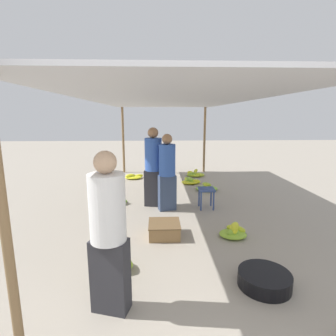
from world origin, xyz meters
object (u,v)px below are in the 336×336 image
object	(u,v)px
banana_pile_left_0	(120,265)
banana_pile_right_0	(195,174)
basin_black	(264,279)
shopper_walking_mid	(167,171)
vendor_foreground	(108,232)
banana_pile_left_1	(118,200)
banana_pile_left_2	(133,177)
crate_near	(164,229)
banana_pile_right_3	(191,181)
stool	(206,192)
banana_pile_right_2	(234,231)
shopper_walking_far	(153,166)
banana_pile_right_1	(207,188)

from	to	relation	value
banana_pile_left_0	banana_pile_right_0	xyz separation A→B (m)	(1.77, 5.42, 0.00)
basin_black	shopper_walking_mid	distance (m)	2.96
vendor_foreground	basin_black	size ratio (longest dim) A/B	2.71
banana_pile_right_0	banana_pile_left_1	bearing A→B (deg)	-128.62
banana_pile_left_1	shopper_walking_mid	size ratio (longest dim) A/B	0.28
shopper_walking_mid	basin_black	bearing A→B (deg)	-68.36
banana_pile_left_0	vendor_foreground	bearing A→B (deg)	-88.51
banana_pile_left_2	crate_near	xyz separation A→B (m)	(0.90, -4.19, 0.05)
vendor_foreground	banana_pile_right_3	size ratio (longest dim) A/B	2.83
stool	banana_pile_right_2	xyz separation A→B (m)	(0.21, -1.39, -0.27)
shopper_walking_far	banana_pile_right_0	bearing A→B (deg)	65.07
stool	crate_near	bearing A→B (deg)	-125.76
stool	banana_pile_left_2	world-z (taller)	stool
vendor_foreground	stool	distance (m)	3.43
stool	banana_pile_right_1	xyz separation A→B (m)	(0.28, 1.38, -0.29)
banana_pile_left_2	shopper_walking_mid	bearing A→B (deg)	-71.07
vendor_foreground	banana_pile_left_1	world-z (taller)	vendor_foreground
banana_pile_left_0	banana_pile_left_1	world-z (taller)	banana_pile_left_1
shopper_walking_far	banana_pile_right_2	bearing A→B (deg)	-49.87
banana_pile_right_1	banana_pile_right_2	bearing A→B (deg)	-91.40
banana_pile_left_0	banana_pile_right_1	size ratio (longest dim) A/B	0.71
vendor_foreground	banana_pile_left_1	bearing A→B (deg)	97.19
banana_pile_left_0	banana_pile_right_2	xyz separation A→B (m)	(1.79, 0.90, 0.02)
banana_pile_right_1	crate_near	distance (m)	2.98
basin_black	banana_pile_left_0	xyz separation A→B (m)	(-1.77, 0.42, -0.02)
banana_pile_right_1	banana_pile_right_2	xyz separation A→B (m)	(-0.07, -2.78, 0.02)
shopper_walking_mid	shopper_walking_far	bearing A→B (deg)	136.30
vendor_foreground	stool	world-z (taller)	vendor_foreground
banana_pile_right_1	banana_pile_right_0	bearing A→B (deg)	92.73
banana_pile_right_3	banana_pile_left_1	bearing A→B (deg)	-137.72
banana_pile_right_1	banana_pile_right_2	size ratio (longest dim) A/B	1.25
basin_black	banana_pile_left_1	size ratio (longest dim) A/B	1.36
crate_near	shopper_walking_mid	bearing A→B (deg)	85.65
vendor_foreground	banana_pile_right_0	xyz separation A→B (m)	(1.75, 6.15, -0.80)
shopper_walking_mid	banana_pile_right_0	bearing A→B (deg)	71.65
basin_black	banana_pile_right_0	distance (m)	5.85
banana_pile_right_3	crate_near	bearing A→B (deg)	-104.41
banana_pile_left_1	banana_pile_left_2	xyz separation A→B (m)	(0.13, 2.46, -0.03)
banana_pile_right_0	crate_near	distance (m)	4.61
banana_pile_left_0	banana_pile_right_2	size ratio (longest dim) A/B	0.89
banana_pile_right_2	crate_near	size ratio (longest dim) A/B	0.91
stool	shopper_walking_mid	bearing A→B (deg)	-176.51
banana_pile_left_1	banana_pile_right_2	bearing A→B (deg)	-39.18
banana_pile_left_2	banana_pile_right_3	bearing A→B (deg)	-21.54
banana_pile_left_0	shopper_walking_mid	distance (m)	2.48
banana_pile_left_2	shopper_walking_far	distance (m)	2.85
vendor_foreground	banana_pile_right_2	size ratio (longest dim) A/B	3.49
banana_pile_right_0	crate_near	xyz separation A→B (m)	(-1.15, -4.46, 0.05)
banana_pile_right_3	banana_pile_right_0	bearing A→B (deg)	75.19
vendor_foreground	banana_pile_left_0	xyz separation A→B (m)	(-0.02, 0.73, -0.81)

